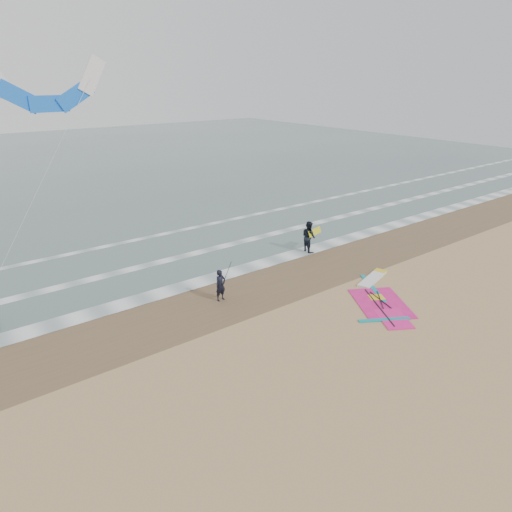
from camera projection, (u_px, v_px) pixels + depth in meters
ground at (341, 336)px, 19.07m from camera, size 120.00×120.00×0.00m
sea_water at (45, 167)px, 54.68m from camera, size 120.00×80.00×0.02m
wet_sand_band at (255, 287)px, 23.52m from camera, size 120.00×5.00×0.01m
foam_waterline at (210, 261)px, 26.81m from camera, size 120.00×9.15×0.02m
windsurf_rig at (380, 296)px, 22.47m from camera, size 5.50×5.21×0.13m
person_standing at (221, 285)px, 21.87m from camera, size 0.62×0.45×1.57m
person_walking at (309, 237)px, 27.91m from camera, size 0.85×1.03×1.95m
held_pole at (226, 277)px, 21.91m from camera, size 0.17×0.86×1.82m
carried_kiteboard at (315, 232)px, 27.97m from camera, size 1.30×0.51×0.39m
surf_kite at (47, 90)px, 21.51m from camera, size 7.88×3.73×10.17m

